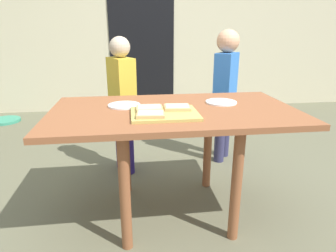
{
  "coord_description": "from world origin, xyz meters",
  "views": [
    {
      "loc": [
        -0.25,
        -1.65,
        1.14
      ],
      "look_at": [
        -0.03,
        0.0,
        0.59
      ],
      "focal_mm": 31.48,
      "sensor_mm": 36.0,
      "label": 1
    }
  ],
  "objects_px": {
    "plate_white_left": "(124,105)",
    "garden_hose_coil": "(5,120)",
    "cutting_board": "(165,114)",
    "child_right": "(225,86)",
    "pizza_slice_near_left": "(151,114)",
    "dining_table": "(174,123)",
    "plate_white_right": "(221,102)",
    "child_left": "(122,98)",
    "pizza_slice_far_right": "(177,107)",
    "pizza_slice_far_left": "(149,108)"
  },
  "relations": [
    {
      "from": "pizza_slice_far_right",
      "to": "dining_table",
      "type": "bearing_deg",
      "value": 97.6
    },
    {
      "from": "child_right",
      "to": "plate_white_right",
      "type": "bearing_deg",
      "value": -110.23
    },
    {
      "from": "pizza_slice_far_left",
      "to": "pizza_slice_near_left",
      "type": "relative_size",
      "value": 0.95
    },
    {
      "from": "pizza_slice_far_right",
      "to": "garden_hose_coil",
      "type": "distance_m",
      "value": 3.03
    },
    {
      "from": "pizza_slice_near_left",
      "to": "child_left",
      "type": "bearing_deg",
      "value": 101.05
    },
    {
      "from": "pizza_slice_far_left",
      "to": "child_left",
      "type": "bearing_deg",
      "value": 103.08
    },
    {
      "from": "cutting_board",
      "to": "pizza_slice_far_right",
      "type": "distance_m",
      "value": 0.1
    },
    {
      "from": "pizza_slice_near_left",
      "to": "pizza_slice_far_right",
      "type": "height_order",
      "value": "same"
    },
    {
      "from": "dining_table",
      "to": "plate_white_right",
      "type": "bearing_deg",
      "value": 18.11
    },
    {
      "from": "pizza_slice_far_left",
      "to": "child_left",
      "type": "height_order",
      "value": "child_left"
    },
    {
      "from": "pizza_slice_near_left",
      "to": "child_right",
      "type": "bearing_deg",
      "value": 53.21
    },
    {
      "from": "cutting_board",
      "to": "child_right",
      "type": "distance_m",
      "value": 1.09
    },
    {
      "from": "cutting_board",
      "to": "pizza_slice_far_left",
      "type": "bearing_deg",
      "value": 141.32
    },
    {
      "from": "cutting_board",
      "to": "plate_white_left",
      "type": "relative_size",
      "value": 1.85
    },
    {
      "from": "dining_table",
      "to": "plate_white_left",
      "type": "relative_size",
      "value": 7.33
    },
    {
      "from": "dining_table",
      "to": "child_left",
      "type": "xyz_separation_m",
      "value": [
        -0.31,
        0.65,
        0.01
      ]
    },
    {
      "from": "pizza_slice_near_left",
      "to": "garden_hose_coil",
      "type": "distance_m",
      "value": 3.03
    },
    {
      "from": "cutting_board",
      "to": "child_left",
      "type": "bearing_deg",
      "value": 107.45
    },
    {
      "from": "pizza_slice_near_left",
      "to": "child_left",
      "type": "distance_m",
      "value": 0.86
    },
    {
      "from": "pizza_slice_far_right",
      "to": "plate_white_right",
      "type": "relative_size",
      "value": 0.78
    },
    {
      "from": "pizza_slice_far_left",
      "to": "pizza_slice_near_left",
      "type": "distance_m",
      "value": 0.12
    },
    {
      "from": "child_left",
      "to": "plate_white_right",
      "type": "bearing_deg",
      "value": -40.89
    },
    {
      "from": "pizza_slice_near_left",
      "to": "plate_white_left",
      "type": "distance_m",
      "value": 0.32
    },
    {
      "from": "pizza_slice_far_right",
      "to": "plate_white_right",
      "type": "xyz_separation_m",
      "value": [
        0.31,
        0.17,
        -0.02
      ]
    },
    {
      "from": "cutting_board",
      "to": "garden_hose_coil",
      "type": "height_order",
      "value": "cutting_board"
    },
    {
      "from": "pizza_slice_far_right",
      "to": "plate_white_left",
      "type": "distance_m",
      "value": 0.34
    },
    {
      "from": "child_left",
      "to": "dining_table",
      "type": "bearing_deg",
      "value": -64.29
    },
    {
      "from": "dining_table",
      "to": "child_right",
      "type": "height_order",
      "value": "child_right"
    },
    {
      "from": "pizza_slice_far_right",
      "to": "pizza_slice_far_left",
      "type": "bearing_deg",
      "value": 178.77
    },
    {
      "from": "plate_white_left",
      "to": "pizza_slice_near_left",
      "type": "bearing_deg",
      "value": -64.36
    },
    {
      "from": "child_right",
      "to": "garden_hose_coil",
      "type": "xyz_separation_m",
      "value": [
        -2.42,
        1.44,
        -0.65
      ]
    },
    {
      "from": "cutting_board",
      "to": "plate_white_right",
      "type": "bearing_deg",
      "value": 30.42
    },
    {
      "from": "pizza_slice_far_left",
      "to": "dining_table",
      "type": "bearing_deg",
      "value": 22.5
    },
    {
      "from": "plate_white_right",
      "to": "garden_hose_coil",
      "type": "xyz_separation_m",
      "value": [
        -2.18,
        2.11,
        -0.68
      ]
    },
    {
      "from": "cutting_board",
      "to": "plate_white_left",
      "type": "height_order",
      "value": "cutting_board"
    },
    {
      "from": "pizza_slice_far_left",
      "to": "pizza_slice_far_right",
      "type": "distance_m",
      "value": 0.16
    },
    {
      "from": "dining_table",
      "to": "child_right",
      "type": "xyz_separation_m",
      "value": [
        0.56,
        0.77,
        0.06
      ]
    },
    {
      "from": "pizza_slice_far_left",
      "to": "plate_white_left",
      "type": "height_order",
      "value": "pizza_slice_far_left"
    },
    {
      "from": "child_left",
      "to": "garden_hose_coil",
      "type": "distance_m",
      "value": 2.28
    },
    {
      "from": "pizza_slice_far_right",
      "to": "garden_hose_coil",
      "type": "height_order",
      "value": "pizza_slice_far_right"
    },
    {
      "from": "cutting_board",
      "to": "pizza_slice_far_left",
      "type": "xyz_separation_m",
      "value": [
        -0.08,
        0.06,
        0.02
      ]
    },
    {
      "from": "plate_white_left",
      "to": "garden_hose_coil",
      "type": "distance_m",
      "value": 2.71
    },
    {
      "from": "plate_white_right",
      "to": "garden_hose_coil",
      "type": "bearing_deg",
      "value": 135.94
    },
    {
      "from": "garden_hose_coil",
      "to": "child_right",
      "type": "bearing_deg",
      "value": -30.79
    },
    {
      "from": "cutting_board",
      "to": "child_right",
      "type": "height_order",
      "value": "child_right"
    },
    {
      "from": "plate_white_left",
      "to": "garden_hose_coil",
      "type": "xyz_separation_m",
      "value": [
        -1.57,
        2.11,
        -0.68
      ]
    },
    {
      "from": "dining_table",
      "to": "plate_white_left",
      "type": "distance_m",
      "value": 0.32
    },
    {
      "from": "pizza_slice_near_left",
      "to": "plate_white_left",
      "type": "relative_size",
      "value": 0.79
    },
    {
      "from": "pizza_slice_far_right",
      "to": "child_left",
      "type": "xyz_separation_m",
      "value": [
        -0.32,
        0.72,
        -0.1
      ]
    },
    {
      "from": "dining_table",
      "to": "child_right",
      "type": "relative_size",
      "value": 1.25
    }
  ]
}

